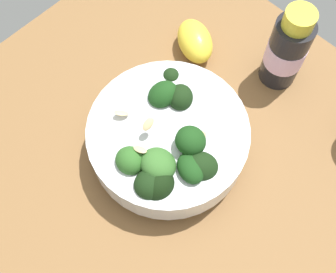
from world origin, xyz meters
TOP-DOWN VIEW (x-y plane):
  - ground_plane at (0.00, 0.00)cm, footprint 62.21×62.21cm
  - bowl_of_broccoli at (-0.79, 1.54)cm, footprint 19.91×19.91cm
  - lemon_wedge at (-9.44, 15.94)cm, footprint 8.68×7.59cm
  - bottle_tall at (1.96, 21.13)cm, footprint 5.29×5.29cm

SIDE VIEW (x-z plane):
  - ground_plane at x=0.00cm, z-range -4.16..0.00cm
  - lemon_wedge at x=-9.44cm, z-range 0.00..4.40cm
  - bowl_of_broccoli at x=-0.79cm, z-range -0.81..9.04cm
  - bottle_tall at x=1.96cm, z-range -0.61..12.45cm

